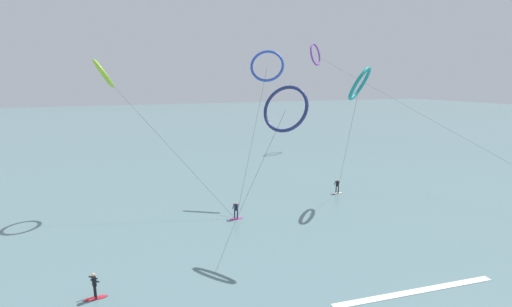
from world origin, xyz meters
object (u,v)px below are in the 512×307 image
object	(u,v)px
surfer_magenta	(236,212)
kite_teal	(360,84)
kite_lime	(104,74)
kite_violet	(316,55)
surfer_crimson	(95,287)
kite_navy	(285,109)
kite_cobalt	(267,66)
surfer_ivory	(337,187)

from	to	relation	value
surfer_magenta	kite_teal	distance (m)	18.50
kite_lime	kite_violet	size ratio (longest dim) A/B	0.28
surfer_crimson	kite_navy	xyz separation A→B (m)	(13.72, 2.12, 10.26)
kite_cobalt	kite_lime	world-z (taller)	kite_cobalt
kite_lime	kite_teal	size ratio (longest dim) A/B	1.04
surfer_ivory	kite_teal	distance (m)	12.28
kite_navy	surfer_magenta	bearing A→B (deg)	158.93
surfer_magenta	kite_navy	distance (m)	12.41
kite_cobalt	surfer_magenta	bearing A→B (deg)	-103.13
surfer_crimson	kite_lime	distance (m)	21.28
kite_teal	kite_violet	size ratio (longest dim) A/B	0.27
kite_navy	kite_teal	bearing A→B (deg)	85.49
surfer_magenta	kite_violet	bearing A→B (deg)	-101.61
kite_lime	kite_violet	distance (m)	43.46
surfer_magenta	kite_violet	distance (m)	43.52
surfer_ivory	kite_navy	bearing A→B (deg)	93.81
surfer_magenta	kite_teal	xyz separation A→B (m)	(14.06, 0.66, 12.01)
surfer_ivory	kite_lime	world-z (taller)	kite_lime
kite_navy	kite_lime	bearing A→B (deg)	-174.93
surfer_magenta	kite_lime	bearing A→B (deg)	-6.74
surfer_crimson	surfer_magenta	xyz separation A→B (m)	(11.97, 8.88, 0.00)
surfer_magenta	kite_teal	bearing A→B (deg)	-147.94
kite_cobalt	kite_lime	distance (m)	16.75
kite_navy	kite_teal	world-z (taller)	kite_teal
kite_lime	surfer_magenta	bearing A→B (deg)	-130.75
kite_navy	kite_violet	distance (m)	44.84
kite_violet	kite_teal	bearing A→B (deg)	-148.94
kite_teal	surfer_magenta	bearing A→B (deg)	-37.97
kite_cobalt	kite_violet	xyz separation A→B (m)	(20.50, 24.19, 3.32)
kite_lime	kite_navy	bearing A→B (deg)	-143.95
surfer_crimson	kite_cobalt	bearing A→B (deg)	114.37
surfer_ivory	kite_navy	distance (m)	18.56
surfer_crimson	kite_teal	bearing A→B (deg)	94.47
kite_lime	kite_cobalt	bearing A→B (deg)	-101.36
kite_cobalt	kite_lime	bearing A→B (deg)	-156.12
kite_navy	kite_violet	size ratio (longest dim) A/B	0.24
surfer_magenta	kite_cobalt	bearing A→B (deg)	-104.37
kite_teal	kite_violet	distance (m)	32.34
surfer_magenta	kite_cobalt	xyz separation A→B (m)	(5.73, 5.98, 13.91)
surfer_ivory	surfer_magenta	distance (m)	13.98
surfer_ivory	kite_violet	world-z (taller)	kite_violet
surfer_magenta	kite_cobalt	world-z (taller)	kite_cobalt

